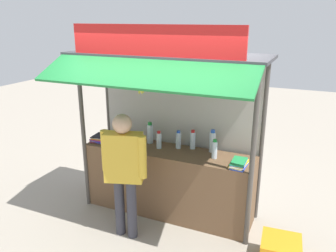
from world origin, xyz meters
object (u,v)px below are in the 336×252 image
(magazine_stack_right, at_px, (124,144))
(water_bottle_center, at_px, (178,140))
(magazine_stack_front_right, at_px, (101,138))
(magazine_stack_far_left, at_px, (239,164))
(plastic_crate, at_px, (280,252))
(water_bottle_mid_left, at_px, (159,140))
(water_bottle_back_right, at_px, (212,142))
(water_bottle_rear_center, at_px, (150,133))
(vendor_person, at_px, (124,165))
(water_bottle_left, at_px, (193,140))
(banana_bunch_rightmost, at_px, (141,87))
(banana_bunch_leftmost, at_px, (109,79))
(water_bottle_back_left, at_px, (215,149))

(magazine_stack_right, bearing_deg, water_bottle_center, 20.07)
(magazine_stack_front_right, bearing_deg, magazine_stack_right, -9.98)
(magazine_stack_far_left, bearing_deg, plastic_crate, -30.68)
(water_bottle_mid_left, bearing_deg, water_bottle_back_right, 13.70)
(water_bottle_center, bearing_deg, water_bottle_rear_center, 176.41)
(vendor_person, bearing_deg, water_bottle_left, 41.55)
(water_bottle_rear_center, bearing_deg, banana_bunch_rightmost, -72.97)
(magazine_stack_right, relative_size, plastic_crate, 0.59)
(banana_bunch_leftmost, distance_m, vendor_person, 1.10)
(water_bottle_back_right, xyz_separation_m, vendor_person, (-0.83, -0.92, -0.12))
(water_bottle_back_left, height_order, vendor_person, vendor_person)
(water_bottle_back_left, height_order, water_bottle_left, water_bottle_left)
(water_bottle_left, bearing_deg, banana_bunch_leftmost, -147.41)
(water_bottle_center, distance_m, water_bottle_rear_center, 0.45)
(magazine_stack_right, height_order, vendor_person, vendor_person)
(water_bottle_rear_center, xyz_separation_m, water_bottle_left, (0.64, 0.04, -0.02))
(magazine_stack_right, bearing_deg, water_bottle_mid_left, 17.85)
(water_bottle_left, xyz_separation_m, magazine_stack_right, (-0.91, -0.33, -0.08))
(water_bottle_back_left, height_order, magazine_stack_far_left, water_bottle_back_left)
(water_bottle_left, distance_m, magazine_stack_far_left, 0.79)
(water_bottle_rear_center, bearing_deg, banana_bunch_leftmost, -116.80)
(water_bottle_back_left, relative_size, water_bottle_center, 1.00)
(magazine_stack_front_right, relative_size, vendor_person, 0.18)
(water_bottle_center, bearing_deg, water_bottle_back_left, -13.54)
(water_bottle_back_left, xyz_separation_m, magazine_stack_far_left, (0.35, -0.13, -0.08))
(water_bottle_rear_center, relative_size, vendor_person, 0.19)
(water_bottle_rear_center, relative_size, banana_bunch_rightmost, 0.94)
(magazine_stack_far_left, xyz_separation_m, banana_bunch_leftmost, (-1.63, -0.26, 0.97))
(water_bottle_back_left, relative_size, magazine_stack_far_left, 0.79)
(water_bottle_back_left, xyz_separation_m, vendor_person, (-0.92, -0.72, -0.09))
(banana_bunch_rightmost, height_order, plastic_crate, banana_bunch_rightmost)
(banana_bunch_rightmost, bearing_deg, banana_bunch_leftmost, -179.69)
(water_bottle_back_left, relative_size, water_bottle_mid_left, 1.03)
(water_bottle_back_right, bearing_deg, magazine_stack_front_right, -171.24)
(water_bottle_back_left, distance_m, magazine_stack_front_right, 1.71)
(banana_bunch_leftmost, bearing_deg, water_bottle_rear_center, 63.20)
(magazine_stack_far_left, height_order, plastic_crate, magazine_stack_far_left)
(water_bottle_left, distance_m, vendor_person, 1.07)
(water_bottle_back_right, distance_m, banana_bunch_rightmost, 1.24)
(water_bottle_left, relative_size, plastic_crate, 0.62)
(water_bottle_center, relative_size, water_bottle_rear_center, 0.82)
(banana_bunch_leftmost, distance_m, banana_bunch_rightmost, 0.45)
(magazine_stack_front_right, xyz_separation_m, plastic_crate, (2.66, -0.43, -0.84))
(water_bottle_back_right, relative_size, banana_bunch_rightmost, 0.94)
(water_bottle_back_left, bearing_deg, magazine_stack_far_left, -20.19)
(water_bottle_back_left, height_order, magazine_stack_right, water_bottle_back_left)
(magazine_stack_far_left, bearing_deg, water_bottle_rear_center, 167.91)
(water_bottle_rear_center, bearing_deg, magazine_stack_far_left, -12.09)
(water_bottle_back_right, bearing_deg, water_bottle_center, -172.22)
(banana_bunch_leftmost, bearing_deg, water_bottle_left, 32.59)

